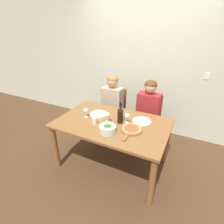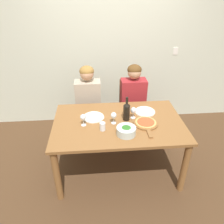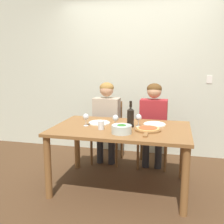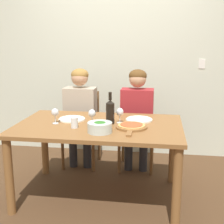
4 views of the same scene
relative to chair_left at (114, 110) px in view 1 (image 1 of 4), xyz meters
name	(u,v)px [view 1 (image 1 of 4)]	position (x,y,z in m)	size (l,w,h in m)	color
ground_plane	(112,163)	(0.38, -0.85, -0.49)	(40.00, 40.00, 0.00)	#4C331E
back_wall	(144,64)	(0.38, 0.50, 0.86)	(10.00, 0.06, 2.70)	beige
dining_table	(112,128)	(0.38, -0.85, 0.16)	(1.59, 1.01, 0.76)	brown
chair_left	(114,110)	(0.00, 0.00, 0.00)	(0.42, 0.42, 0.92)	brown
chair_right	(149,118)	(0.69, 0.00, 0.00)	(0.42, 0.42, 0.92)	brown
person_woman	(112,101)	(0.00, -0.11, 0.24)	(0.47, 0.51, 1.22)	#28282D
person_man	(148,108)	(0.69, -0.11, 0.24)	(0.47, 0.51, 1.22)	#28282D
wine_bottle	(120,115)	(0.48, -0.81, 0.39)	(0.08, 0.08, 0.31)	black
broccoli_bowl	(107,129)	(0.44, -1.11, 0.31)	(0.22, 0.22, 0.10)	silver
dinner_plate_left	(98,114)	(0.07, -0.73, 0.27)	(0.27, 0.27, 0.02)	silver
dinner_plate_right	(142,121)	(0.75, -0.65, 0.27)	(0.27, 0.27, 0.02)	silver
pizza_on_board	(131,129)	(0.70, -0.94, 0.28)	(0.29, 0.43, 0.04)	brown
wine_glass_left	(86,111)	(-0.04, -0.90, 0.37)	(0.07, 0.07, 0.15)	silver
wine_glass_right	(127,116)	(0.57, -0.78, 0.37)	(0.07, 0.07, 0.15)	silver
wine_glass_centre	(108,116)	(0.32, -0.88, 0.37)	(0.07, 0.07, 0.15)	silver
water_tumbler	(95,121)	(0.18, -1.01, 0.31)	(0.07, 0.07, 0.10)	silver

